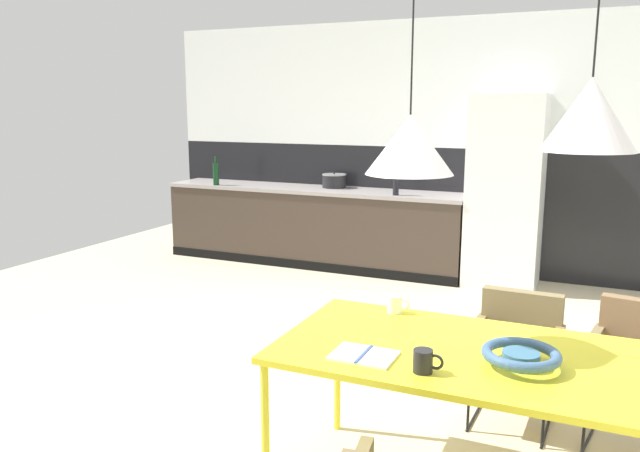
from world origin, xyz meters
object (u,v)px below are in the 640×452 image
Objects in this scene: bottle_spice_small at (396,183)px; armchair_corner_seat at (517,340)px; cooking_pot at (334,181)px; mug_dark_espresso at (424,361)px; pendant_lamp_over_table_far at (590,114)px; pendant_lamp_over_table_near at (410,145)px; bottle_oil_tall at (216,173)px; armchair_facing_counter at (640,355)px; open_book at (364,355)px; dining_table at (482,362)px; mug_wide_latte at (395,304)px; fruit_bowl at (521,355)px; refrigerator_column at (505,192)px.

armchair_corner_seat is at bearing -59.68° from bottle_spice_small.
mug_dark_espresso is at bearing -62.83° from cooking_pot.
bottle_spice_small is 0.30× the size of pendant_lamp_over_table_far.
armchair_corner_seat is 5.98× the size of mug_dark_espresso.
bottle_oil_tall is at bearing 133.29° from pendant_lamp_over_table_near.
open_book is at bearing 55.57° from armchair_facing_counter.
armchair_corner_seat is (0.05, 0.94, -0.23)m from dining_table.
pendant_lamp_over_table_far is (0.86, -0.39, 0.97)m from mug_wide_latte.
open_book is 2.28× the size of mug_wide_latte.
cooking_pot is (-2.40, 2.99, 0.48)m from armchair_corner_seat.
armchair_facing_counter is at bearing 46.19° from open_book.
mug_dark_espresso reaches higher than dining_table.
mug_dark_espresso is at bearing -148.03° from fruit_bowl.
bottle_spice_small reaches higher than cooking_pot.
dining_table reaches higher than armchair_corner_seat.
open_book is (-0.62, -0.17, -0.04)m from fruit_bowl.
mug_dark_espresso is 0.40× the size of bottle_spice_small.
armchair_facing_counter is at bearing -68.80° from refrigerator_column.
mug_dark_espresso is (0.33, -0.66, 0.00)m from mug_wide_latte.
dining_table is at bearing -35.52° from mug_wide_latte.
pendant_lamp_over_table_far is (0.80, -3.84, 0.82)m from refrigerator_column.
armchair_corner_seat is 1.30m from mug_dark_espresso.
pendant_lamp_over_table_far is (0.71, -0.05, 0.13)m from pendant_lamp_over_table_near.
open_book is at bearing -49.68° from bottle_oil_tall.
pendant_lamp_over_table_near is at bearing 50.59° from armchair_facing_counter.
mug_wide_latte is 0.74m from mug_dark_espresso.
pendant_lamp_over_table_far reaches higher than mug_dark_espresso.
refrigerator_column is 1.10m from bottle_spice_small.
armchair_corner_seat is 0.86m from mug_wide_latte.
bottle_oil_tall is (-2.18, -0.05, 0.01)m from bottle_spice_small.
cooking_pot is 1.40m from bottle_oil_tall.
fruit_bowl is at bearing 72.77° from armchair_facing_counter.
armchair_corner_seat is at bearing 46.41° from mug_wide_latte.
armchair_corner_seat is 0.65× the size of pendant_lamp_over_table_near.
dining_table is at bearing -83.32° from refrigerator_column.
refrigerator_column is 4.07m from open_book.
armchair_facing_counter is 0.75× the size of pendant_lamp_over_table_far.
refrigerator_column reaches higher than fruit_bowl.
pendant_lamp_over_table_far is at bearing -4.35° from dining_table.
fruit_bowl is 1.17× the size of cooking_pot.
open_book is 4.60m from cooking_pot.
pendant_lamp_over_table_near is at bearing 68.96° from armchair_corner_seat.
armchair_facing_counter is (1.12, -2.89, -0.45)m from refrigerator_column.
pendant_lamp_over_table_near is (3.35, -3.56, 0.62)m from bottle_oil_tall.
bottle_spice_small reaches higher than armchair_facing_counter.
mug_dark_espresso is at bearing 64.53° from armchair_facing_counter.
dining_table is 0.97m from armchair_corner_seat.
cooking_pot is at bearing 117.17° from mug_dark_espresso.
armchair_corner_seat is 3.16m from bottle_spice_small.
mug_dark_espresso is 0.12× the size of pendant_lamp_over_table_far.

